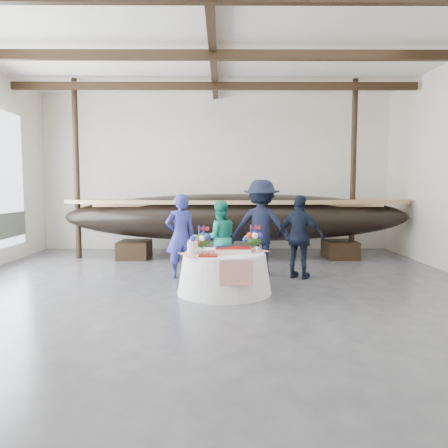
{
  "coord_description": "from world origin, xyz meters",
  "views": [
    {
      "loc": [
        0.16,
        -6.78,
        1.85
      ],
      "look_at": [
        0.21,
        2.06,
        1.07
      ],
      "focal_mm": 35.0,
      "sensor_mm": 36.0,
      "label": 1
    }
  ],
  "objects": [
    {
      "name": "tabletop_items",
      "position": [
        0.21,
        0.75,
        0.85
      ],
      "size": [
        1.59,
        1.15,
        0.4
      ],
      "color": "red",
      "rests_on": "banquet_table"
    },
    {
      "name": "pavilion_structure",
      "position": [
        0.0,
        0.76,
        4.0
      ],
      "size": [
        9.8,
        11.76,
        4.5
      ],
      "color": "black",
      "rests_on": "ground"
    },
    {
      "name": "ceiling",
      "position": [
        0.0,
        0.0,
        4.5
      ],
      "size": [
        10.0,
        12.0,
        0.01
      ],
      "primitive_type": "cube",
      "color": "white",
      "rests_on": "wall_back"
    },
    {
      "name": "floor",
      "position": [
        0.0,
        0.0,
        0.0
      ],
      "size": [
        10.0,
        12.0,
        0.01
      ],
      "primitive_type": "cube",
      "color": "#3D3D42",
      "rests_on": "ground"
    },
    {
      "name": "guest_woman_blue",
      "position": [
        -0.66,
        1.92,
        0.84
      ],
      "size": [
        0.71,
        0.58,
        1.69
      ],
      "primitive_type": "imported",
      "rotation": [
        0.0,
        0.0,
        3.47
      ],
      "color": "navy",
      "rests_on": "ground"
    },
    {
      "name": "banquet_table",
      "position": [
        0.21,
        0.66,
        0.35
      ],
      "size": [
        1.63,
        1.63,
        0.7
      ],
      "color": "silver",
      "rests_on": "ground"
    },
    {
      "name": "guest_woman_teal",
      "position": [
        0.11,
        2.1,
        0.77
      ],
      "size": [
        0.86,
        0.74,
        1.55
      ],
      "primitive_type": "imported",
      "rotation": [
        0.0,
        0.0,
        3.37
      ],
      "color": "#1B8F78",
      "rests_on": "ground"
    },
    {
      "name": "guest_man_right",
      "position": [
        1.72,
        1.82,
        0.84
      ],
      "size": [
        1.05,
        0.85,
        1.67
      ],
      "primitive_type": "imported",
      "rotation": [
        0.0,
        0.0,
        2.6
      ],
      "color": "black",
      "rests_on": "ground"
    },
    {
      "name": "guest_man_left",
      "position": [
        0.98,
        2.2,
        0.99
      ],
      "size": [
        1.39,
        0.96,
        1.97
      ],
      "primitive_type": "imported",
      "rotation": [
        0.0,
        0.0,
        2.95
      ],
      "color": "black",
      "rests_on": "ground"
    },
    {
      "name": "wall_back",
      "position": [
        0.0,
        6.0,
        2.25
      ],
      "size": [
        10.0,
        0.02,
        4.5
      ],
      "primitive_type": "cube",
      "color": "silver",
      "rests_on": "ground"
    },
    {
      "name": "longboat_display",
      "position": [
        0.57,
        4.32,
        1.05
      ],
      "size": [
        8.81,
        1.76,
        1.65
      ],
      "color": "black",
      "rests_on": "ground"
    }
  ]
}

